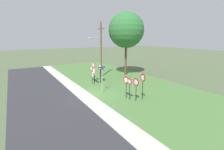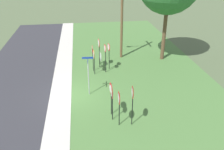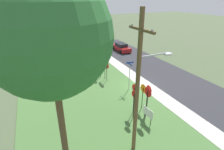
# 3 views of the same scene
# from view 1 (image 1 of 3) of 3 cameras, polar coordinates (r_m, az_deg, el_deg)

# --- Properties ---
(ground_plane) EXTENTS (160.00, 160.00, 0.00)m
(ground_plane) POSITION_cam_1_polar(r_m,az_deg,el_deg) (18.42, -7.26, -6.92)
(ground_plane) COLOR #4C5B3D
(road_asphalt) EXTENTS (44.00, 6.40, 0.01)m
(road_asphalt) POSITION_cam_1_polar(r_m,az_deg,el_deg) (17.16, -22.19, -9.33)
(road_asphalt) COLOR #2D2D33
(road_asphalt) RESTS_ON ground_plane
(sidewalk_strip) EXTENTS (44.00, 1.60, 0.06)m
(sidewalk_strip) POSITION_cam_1_polar(r_m,az_deg,el_deg) (18.12, -9.58, -7.24)
(sidewalk_strip) COLOR #BCB7AD
(sidewalk_strip) RESTS_ON ground_plane
(grass_median) EXTENTS (44.00, 12.00, 0.04)m
(grass_median) POSITION_cam_1_polar(r_m,az_deg,el_deg) (21.43, 7.52, -3.98)
(grass_median) COLOR #477038
(grass_median) RESTS_ON ground_plane
(stop_sign_near_left) EXTENTS (0.68, 0.12, 2.62)m
(stop_sign_near_left) POSITION_cam_1_polar(r_m,az_deg,el_deg) (22.34, -4.24, 1.87)
(stop_sign_near_left) COLOR black
(stop_sign_near_left) RESTS_ON grass_median
(stop_sign_near_right) EXTENTS (0.64, 0.15, 2.46)m
(stop_sign_near_right) POSITION_cam_1_polar(r_m,az_deg,el_deg) (23.10, -4.10, 1.92)
(stop_sign_near_right) COLOR black
(stop_sign_near_right) RESTS_ON grass_median
(stop_sign_far_left) EXTENTS (0.74, 0.10, 2.46)m
(stop_sign_far_left) POSITION_cam_1_polar(r_m,az_deg,el_deg) (22.23, -7.19, 1.47)
(stop_sign_far_left) COLOR black
(stop_sign_far_left) RESTS_ON grass_median
(stop_sign_far_center) EXTENTS (0.79, 0.11, 2.80)m
(stop_sign_far_center) POSITION_cam_1_polar(r_m,az_deg,el_deg) (23.11, -6.53, 2.61)
(stop_sign_far_center) COLOR black
(stop_sign_far_center) RESTS_ON grass_median
(stop_sign_far_right) EXTENTS (0.76, 0.11, 2.27)m
(stop_sign_far_right) POSITION_cam_1_polar(r_m,az_deg,el_deg) (21.73, -6.32, 0.84)
(stop_sign_far_right) COLOR black
(stop_sign_far_right) RESTS_ON grass_median
(yield_sign_near_left) EXTENTS (0.80, 0.12, 2.72)m
(yield_sign_near_left) POSITION_cam_1_polar(r_m,az_deg,el_deg) (16.46, 10.70, -1.86)
(yield_sign_near_left) COLOR black
(yield_sign_near_left) RESTS_ON grass_median
(yield_sign_near_right) EXTENTS (0.80, 0.10, 2.36)m
(yield_sign_near_right) POSITION_cam_1_polar(r_m,az_deg,el_deg) (16.09, 8.41, -3.18)
(yield_sign_near_right) COLOR black
(yield_sign_near_right) RESTS_ON grass_median
(yield_sign_far_left) EXTENTS (0.79, 0.14, 2.33)m
(yield_sign_far_left) POSITION_cam_1_polar(r_m,az_deg,el_deg) (16.79, 4.95, -2.47)
(yield_sign_far_left) COLOR black
(yield_sign_far_left) RESTS_ON grass_median
(yield_sign_far_right) EXTENTS (0.67, 0.10, 2.27)m
(yield_sign_far_right) POSITION_cam_1_polar(r_m,az_deg,el_deg) (16.36, 6.16, -3.13)
(yield_sign_far_right) COLOR black
(yield_sign_far_right) RESTS_ON grass_median
(street_name_post) EXTENTS (0.96, 0.82, 3.05)m
(street_name_post) POSITION_cam_1_polar(r_m,az_deg,el_deg) (18.41, -3.49, -0.83)
(street_name_post) COLOR #9EA0A8
(street_name_post) RESTS_ON grass_median
(utility_pole) EXTENTS (2.10, 2.23, 8.54)m
(utility_pole) POSITION_cam_1_polar(r_m,az_deg,el_deg) (25.84, -4.12, 9.48)
(utility_pole) COLOR brown
(utility_pole) RESTS_ON grass_median
(notice_board) EXTENTS (1.10, 0.10, 1.25)m
(notice_board) POSITION_cam_1_polar(r_m,az_deg,el_deg) (23.81, -6.59, -0.10)
(notice_board) COLOR black
(notice_board) RESTS_ON grass_median
(oak_tree_left) EXTENTS (5.71, 5.71, 10.22)m
(oak_tree_left) POSITION_cam_1_polar(r_m,az_deg,el_deg) (27.16, 5.01, 15.40)
(oak_tree_left) COLOR brown
(oak_tree_left) RESTS_ON grass_median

